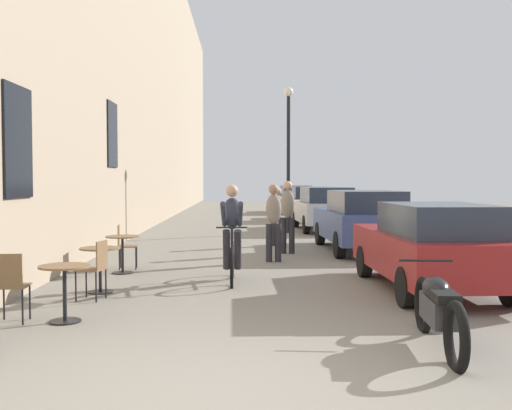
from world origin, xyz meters
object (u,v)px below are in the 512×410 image
at_px(pedestrian_near, 274,218).
at_px(pedestrian_far, 277,213).
at_px(cafe_chair_far_toward_street, 124,243).
at_px(street_lamp, 288,141).
at_px(cyclist_on_bicycle, 232,236).
at_px(parked_car_second, 362,220).
at_px(cafe_table_mid, 100,260).
at_px(pedestrian_mid, 288,213).
at_px(parked_car_nearest, 431,246).
at_px(parked_car_third, 324,208).
at_px(parked_car_fifth, 295,199).
at_px(cafe_table_far, 122,246).
at_px(parked_motorcycle, 438,310).
at_px(cafe_chair_near_toward_street, 11,283).
at_px(cafe_table_near, 65,281).
at_px(cafe_chair_mid_toward_street, 96,266).
at_px(parked_car_fourth, 309,203).

distance_m(pedestrian_near, pedestrian_far, 3.24).
distance_m(cafe_chair_far_toward_street, street_lamp, 9.33).
relative_size(cyclist_on_bicycle, parked_car_second, 0.40).
distance_m(cafe_table_mid, street_lamp, 11.52).
bearing_deg(pedestrian_mid, cafe_chair_far_toward_street, -145.13).
height_order(cafe_table_mid, cafe_chair_far_toward_street, cafe_chair_far_toward_street).
xyz_separation_m(parked_car_nearest, parked_car_third, (-0.13, 11.48, 0.06)).
distance_m(cafe_table_mid, pedestrian_mid, 6.01).
bearing_deg(pedestrian_far, parked_car_nearest, -72.86).
distance_m(street_lamp, parked_car_fifth, 12.57).
bearing_deg(cafe_table_far, cafe_table_mid, -88.95).
xyz_separation_m(parked_car_fifth, parked_motorcycle, (-0.79, -26.05, -0.37)).
distance_m(street_lamp, parked_car_second, 5.87).
distance_m(cafe_chair_near_toward_street, cafe_chair_far_toward_street, 4.58).
xyz_separation_m(pedestrian_mid, parked_car_third, (1.80, 6.54, -0.20)).
bearing_deg(cafe_table_near, cafe_table_far, 90.81).
relative_size(cafe_chair_mid_toward_street, cyclist_on_bicycle, 0.51).
height_order(cafe_table_near, parked_car_nearest, parked_car_nearest).
bearing_deg(parked_car_fifth, parked_car_third, -89.86).
bearing_deg(pedestrian_mid, street_lamp, 85.35).
relative_size(cafe_table_near, parked_motorcycle, 0.34).
xyz_separation_m(pedestrian_far, parked_car_nearest, (2.07, -6.72, -0.15)).
xyz_separation_m(cafe_table_near, parked_car_fifth, (5.13, 24.80, 0.25)).
xyz_separation_m(street_lamp, parked_car_third, (1.34, 0.92, -2.31)).
distance_m(cafe_table_mid, pedestrian_near, 4.58).
height_order(cafe_chair_mid_toward_street, parked_car_fifth, parked_car_fifth).
bearing_deg(street_lamp, pedestrian_far, -98.86).
distance_m(cafe_chair_near_toward_street, pedestrian_near, 6.59).
distance_m(cafe_chair_mid_toward_street, parked_car_third, 13.11).
bearing_deg(parked_car_nearest, cyclist_on_bicycle, 161.89).
bearing_deg(cafe_table_mid, pedestrian_mid, 55.64).
height_order(cafe_chair_near_toward_street, street_lamp, street_lamp).
bearing_deg(parked_car_fourth, pedestrian_near, -99.79).
relative_size(cafe_chair_far_toward_street, parked_car_fourth, 0.21).
relative_size(cafe_table_far, parked_car_fourth, 0.17).
bearing_deg(cafe_table_far, pedestrian_mid, 41.09).
height_order(pedestrian_far, parked_car_fifth, pedestrian_far).
bearing_deg(parked_car_third, cafe_table_mid, -114.27).
distance_m(parked_car_nearest, parked_car_third, 11.48).
bearing_deg(cyclist_on_bicycle, cafe_chair_mid_toward_street, -140.76).
bearing_deg(cafe_table_near, cyclist_on_bicycle, 55.53).
xyz_separation_m(cafe_table_near, parked_car_nearest, (5.29, 1.96, 0.22)).
height_order(parked_car_second, parked_motorcycle, parked_car_second).
bearing_deg(cafe_table_near, parked_motorcycle, -16.07).
height_order(pedestrian_near, parked_car_second, pedestrian_near).
bearing_deg(parked_car_fifth, parked_car_nearest, -89.60).
bearing_deg(parked_car_fifth, cafe_chair_mid_toward_street, -102.22).
xyz_separation_m(cafe_chair_mid_toward_street, cafe_table_far, (-0.11, 2.56, 0.00)).
distance_m(cafe_chair_far_toward_street, parked_car_nearest, 5.98).
xyz_separation_m(parked_car_third, parked_motorcycle, (-0.82, -14.69, -0.39)).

